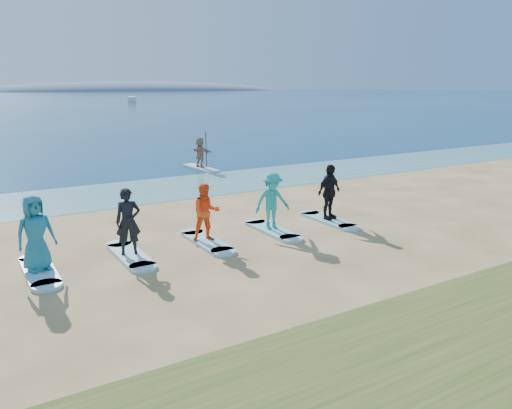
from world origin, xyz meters
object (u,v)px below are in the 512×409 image
surfboard_1 (130,255)px  surfboard_2 (207,242)px  boat_offshore_b (132,102)px  student_1 (128,221)px  student_3 (272,201)px  paddleboarder (200,152)px  student_2 (206,212)px  surfboard_4 (328,220)px  student_4 (329,192)px  paddleboard (201,168)px  surfboard_3 (272,230)px  surfboard_0 (40,271)px  student_0 (35,233)px

surfboard_1 → surfboard_2: bearing=0.0°
boat_offshore_b → student_1: bearing=-88.8°
surfboard_1 → student_1: student_1 is taller
surfboard_1 → student_3: bearing=0.0°
paddleboarder → student_3: student_3 is taller
boat_offshore_b → student_2: student_2 is taller
surfboard_4 → student_4: bearing=0.0°
boat_offshore_b → surfboard_1: (-34.92, -109.17, 0.04)m
paddleboarder → surfboard_4: bearing=162.6°
paddleboard → surfboard_2: paddleboard is taller
student_1 → surfboard_3: size_ratio=0.81×
student_1 → surfboard_4: bearing=13.6°
surfboard_4 → student_3: bearing=180.0°
boat_offshore_b → student_1: 114.62m
student_2 → surfboard_3: (2.27, 0.00, -0.88)m
student_1 → student_4: bearing=13.6°
surfboard_0 → student_2: student_2 is taller
student_0 → student_2: 4.54m
surfboard_2 → surfboard_3: bearing=0.0°
paddleboard → surfboard_0: paddleboard is taller
boat_offshore_b → student_2: 113.95m
student_3 → surfboard_0: bearing=-173.7°
boat_offshore_b → student_3: 113.32m
boat_offshore_b → surfboard_3: 113.32m
boat_offshore_b → paddleboarder: bearing=-86.7°
paddleboard → student_0: student_0 is taller
paddleboarder → student_4: size_ratio=0.87×
student_0 → student_4: student_0 is taller
surfboard_2 → student_4: bearing=0.0°
paddleboard → surfboard_1: bearing=-125.9°
surfboard_1 → student_2: 2.44m
student_0 → surfboard_4: size_ratio=0.85×
paddleboard → surfboard_0: size_ratio=1.36×
student_3 → paddleboard: bearing=81.6°
boat_offshore_b → surfboard_2: boat_offshore_b is taller
surfboard_0 → student_2: bearing=0.0°
student_4 → surfboard_1: bearing=166.5°
student_2 → student_3: bearing=14.0°
student_3 → student_4: (2.27, 0.00, 0.03)m
boat_offshore_b → surfboard_2: size_ratio=2.69×
student_3 → student_2: bearing=-173.7°
surfboard_0 → surfboard_3: bearing=0.0°
student_0 → surfboard_1: student_0 is taller
boat_offshore_b → surfboard_1: boat_offshore_b is taller
paddleboard → student_2: (-5.36, -11.82, 0.87)m
student_2 → surfboard_4: (4.54, 0.00, -0.88)m
student_2 → student_4: size_ratio=0.91×
surfboard_3 → student_4: student_4 is taller
surfboard_0 → paddleboarder: bearing=50.0°
surfboard_2 → student_3: bearing=0.0°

